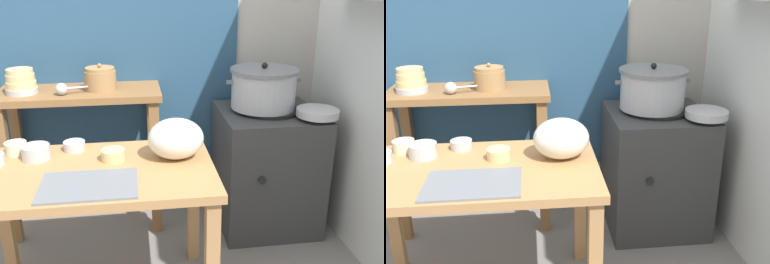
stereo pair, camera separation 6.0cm
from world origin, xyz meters
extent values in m
cube|color=#B2ADA3|center=(0.10, 1.10, 1.30)|extent=(4.40, 0.10, 2.60)
cube|color=navy|center=(-0.15, 1.04, 1.35)|extent=(1.90, 0.02, 2.10)
cube|color=#B27F4C|center=(-0.08, 0.09, 0.70)|extent=(1.10, 0.66, 0.04)
cube|color=#B27F4C|center=(-0.58, 0.37, 0.34)|extent=(0.06, 0.06, 0.68)
cube|color=#B27F4C|center=(0.42, 0.37, 0.34)|extent=(0.06, 0.06, 0.68)
cube|color=olive|center=(-0.20, 0.83, 0.88)|extent=(0.96, 0.40, 0.04)
cube|color=olive|center=(-0.63, 0.68, 0.43)|extent=(0.06, 0.06, 0.86)
cube|color=olive|center=(0.23, 0.68, 0.43)|extent=(0.06, 0.06, 0.86)
cube|color=olive|center=(-0.63, 0.98, 0.43)|extent=(0.06, 0.06, 0.86)
cube|color=olive|center=(0.23, 0.98, 0.43)|extent=(0.06, 0.06, 0.86)
cube|color=#383838|center=(0.94, 0.70, 0.38)|extent=(0.60, 0.60, 0.76)
cylinder|color=black|center=(0.94, 0.70, 0.77)|extent=(0.36, 0.36, 0.02)
cylinder|color=black|center=(0.82, 0.40, 0.45)|extent=(0.04, 0.02, 0.04)
cylinder|color=#B7BABF|center=(0.90, 0.72, 0.89)|extent=(0.38, 0.38, 0.22)
cylinder|color=slate|center=(0.90, 0.72, 1.01)|extent=(0.41, 0.41, 0.02)
sphere|color=black|center=(0.90, 0.72, 1.04)|extent=(0.04, 0.04, 0.04)
cube|color=slate|center=(0.69, 0.72, 0.95)|extent=(0.04, 0.02, 0.02)
cube|color=slate|center=(1.11, 0.72, 0.95)|extent=(0.04, 0.02, 0.02)
cylinder|color=#A37A4C|center=(-0.07, 0.83, 0.96)|extent=(0.19, 0.19, 0.11)
cylinder|color=#A37A4C|center=(-0.07, 0.83, 1.02)|extent=(0.17, 0.17, 0.02)
sphere|color=#A37A4C|center=(-0.07, 0.83, 1.05)|extent=(0.02, 0.02, 0.02)
cylinder|color=#B7BABF|center=(-0.52, 0.81, 0.92)|extent=(0.18, 0.18, 0.03)
cylinder|color=#E5C684|center=(-0.52, 0.81, 0.95)|extent=(0.17, 0.17, 0.04)
cylinder|color=#E5C684|center=(-0.52, 0.81, 0.99)|extent=(0.16, 0.16, 0.04)
cylinder|color=#E5C684|center=(-0.52, 0.81, 1.03)|extent=(0.15, 0.15, 0.03)
sphere|color=#B7BABF|center=(-0.29, 0.74, 0.94)|extent=(0.07, 0.07, 0.07)
cylinder|color=#B7BABF|center=(-0.15, 0.77, 0.94)|extent=(0.21, 0.07, 0.01)
cube|color=slate|center=(-0.09, -0.08, 0.72)|extent=(0.40, 0.28, 0.01)
ellipsoid|color=silver|center=(0.30, 0.16, 0.82)|extent=(0.27, 0.22, 0.20)
cylinder|color=#B7BABF|center=(1.16, 0.51, 0.80)|extent=(0.24, 0.24, 0.04)
cylinder|color=#B7BABF|center=(-0.35, 0.24, 0.75)|extent=(0.13, 0.13, 0.07)
cylinder|color=#337238|center=(-0.35, 0.24, 0.78)|extent=(0.11, 0.11, 0.01)
cylinder|color=beige|center=(-0.47, 0.32, 0.75)|extent=(0.10, 0.10, 0.06)
cylinder|color=beige|center=(-0.47, 0.32, 0.77)|extent=(0.09, 0.09, 0.01)
cylinder|color=#E5C684|center=(0.01, 0.18, 0.75)|extent=(0.11, 0.11, 0.05)
cylinder|color=#337238|center=(0.01, 0.18, 0.77)|extent=(0.09, 0.09, 0.01)
cylinder|color=#B7BABF|center=(-0.19, 0.33, 0.74)|extent=(0.11, 0.11, 0.05)
cylinder|color=beige|center=(-0.19, 0.33, 0.76)|extent=(0.09, 0.09, 0.01)
camera|label=1|loc=(0.11, -1.73, 1.54)|focal=40.32mm
camera|label=2|loc=(0.17, -1.73, 1.54)|focal=40.32mm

